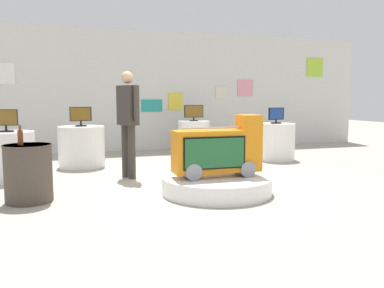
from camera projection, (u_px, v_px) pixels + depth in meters
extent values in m
plane|color=#A8A091|center=(204.00, 187.00, 5.99)|extent=(30.00, 30.00, 0.00)
cube|color=silver|center=(144.00, 91.00, 10.10)|extent=(12.56, 0.10, 3.01)
cube|color=yellow|center=(175.00, 101.00, 10.32)|extent=(0.37, 0.02, 0.46)
cube|color=beige|center=(221.00, 92.00, 10.69)|extent=(0.32, 0.02, 0.31)
cube|color=#9ECC33|center=(315.00, 67.00, 11.50)|extent=(0.53, 0.02, 0.52)
cube|color=white|center=(2.00, 73.00, 8.99)|extent=(0.53, 0.02, 0.48)
cube|color=teal|center=(152.00, 106.00, 10.14)|extent=(0.54, 0.02, 0.30)
cube|color=pink|center=(245.00, 88.00, 10.89)|extent=(0.46, 0.02, 0.44)
cylinder|color=white|center=(217.00, 185.00, 5.57)|extent=(1.54, 1.54, 0.24)
cylinder|color=gray|center=(190.00, 170.00, 5.43)|extent=(0.23, 0.42, 0.22)
cylinder|color=gray|center=(242.00, 167.00, 5.66)|extent=(0.23, 0.42, 0.22)
cube|color=orange|center=(217.00, 151.00, 5.51)|extent=(1.23, 0.38, 0.58)
cube|color=orange|center=(249.00, 122.00, 5.61)|extent=(0.28, 0.37, 0.20)
cube|color=black|center=(215.00, 153.00, 5.30)|extent=(0.87, 0.03, 0.44)
cube|color=#1E5B2D|center=(215.00, 153.00, 5.30)|extent=(0.83, 0.03, 0.40)
cube|color=#B2B2B7|center=(217.00, 128.00, 5.48)|extent=(0.98, 0.05, 0.02)
cylinder|color=white|center=(8.00, 156.00, 6.45)|extent=(0.85, 0.85, 0.79)
cylinder|color=black|center=(6.00, 131.00, 6.40)|extent=(0.23, 0.23, 0.02)
cylinder|color=black|center=(6.00, 128.00, 6.40)|extent=(0.04, 0.04, 0.08)
cube|color=black|center=(5.00, 117.00, 6.38)|extent=(0.38, 0.11, 0.26)
cube|color=brown|center=(6.00, 117.00, 6.36)|extent=(0.34, 0.08, 0.23)
cylinder|color=white|center=(276.00, 142.00, 8.59)|extent=(0.81, 0.81, 0.79)
cylinder|color=black|center=(276.00, 123.00, 8.55)|extent=(0.23, 0.23, 0.02)
cylinder|color=black|center=(276.00, 121.00, 8.54)|extent=(0.04, 0.04, 0.06)
cube|color=black|center=(276.00, 114.00, 8.52)|extent=(0.41, 0.14, 0.26)
cube|color=navy|center=(277.00, 114.00, 8.50)|extent=(0.38, 0.10, 0.23)
cylinder|color=white|center=(194.00, 137.00, 9.54)|extent=(0.76, 0.76, 0.79)
cylinder|color=black|center=(194.00, 120.00, 9.49)|extent=(0.20, 0.20, 0.02)
cylinder|color=black|center=(194.00, 119.00, 9.49)|extent=(0.04, 0.04, 0.06)
cube|color=black|center=(194.00, 111.00, 9.47)|extent=(0.47, 0.05, 0.30)
cube|color=brown|center=(194.00, 111.00, 9.45)|extent=(0.43, 0.03, 0.27)
cylinder|color=white|center=(82.00, 146.00, 7.72)|extent=(0.88, 0.88, 0.79)
cylinder|color=black|center=(81.00, 126.00, 7.68)|extent=(0.22, 0.22, 0.02)
cylinder|color=black|center=(81.00, 123.00, 7.67)|extent=(0.04, 0.04, 0.08)
cube|color=black|center=(81.00, 114.00, 7.65)|extent=(0.41, 0.14, 0.27)
cube|color=brown|center=(80.00, 114.00, 7.63)|extent=(0.38, 0.11, 0.24)
cylinder|color=#4C4238|center=(28.00, 173.00, 5.08)|extent=(0.58, 0.58, 0.74)
cylinder|color=#4C4238|center=(27.00, 145.00, 5.04)|extent=(0.61, 0.61, 0.02)
cylinder|color=brown|center=(20.00, 138.00, 4.97)|extent=(0.07, 0.07, 0.19)
cylinder|color=brown|center=(20.00, 128.00, 4.96)|extent=(0.03, 0.03, 0.07)
cylinder|color=#38332D|center=(132.00, 152.00, 6.54)|extent=(0.12, 0.12, 0.88)
cylinder|color=#38332D|center=(125.00, 151.00, 6.69)|extent=(0.12, 0.12, 0.88)
cube|color=#38332D|center=(128.00, 105.00, 6.52)|extent=(0.34, 0.43, 0.65)
sphere|color=tan|center=(127.00, 77.00, 6.47)|extent=(0.20, 0.20, 0.20)
cylinder|color=#38332D|center=(136.00, 104.00, 6.34)|extent=(0.08, 0.08, 0.58)
cylinder|color=#38332D|center=(120.00, 103.00, 6.70)|extent=(0.08, 0.08, 0.58)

